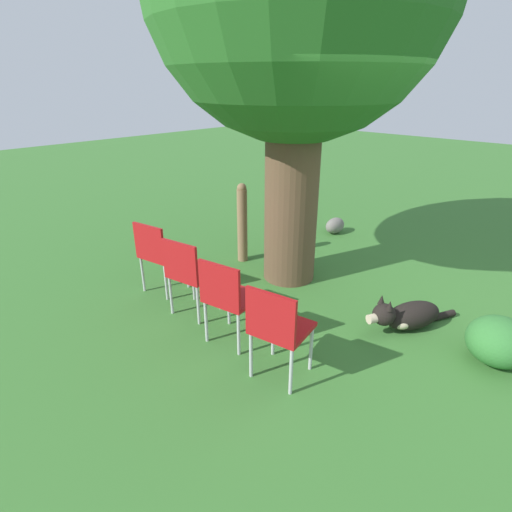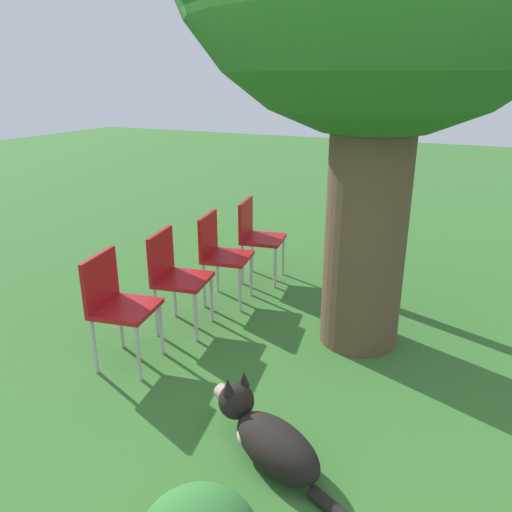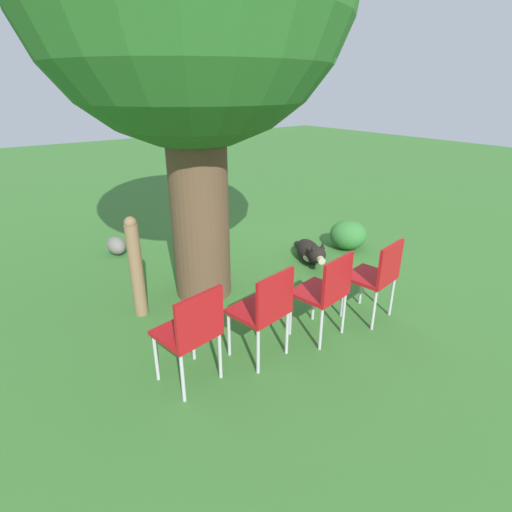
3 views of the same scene
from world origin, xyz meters
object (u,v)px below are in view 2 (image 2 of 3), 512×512
red_chair_2 (220,251)px  red_chair_3 (256,233)px  dog (267,437)px  red_chair_1 (174,273)px  fence_post (379,249)px  red_chair_0 (116,300)px

red_chair_2 → red_chair_3: size_ratio=1.00×
dog → red_chair_2: size_ratio=1.19×
red_chair_1 → red_chair_3: same height
red_chair_2 → red_chair_3: 0.67m
fence_post → red_chair_0: bearing=-128.6°
dog → red_chair_2: red_chair_2 is taller
red_chair_0 → red_chair_2: same height
dog → red_chair_3: bearing=-37.9°
red_chair_0 → red_chair_3: 2.00m
red_chair_1 → red_chair_3: bearing=73.7°
red_chair_1 → dog: bearing=-49.5°
fence_post → red_chair_3: fence_post is taller
red_chair_1 → red_chair_2: 0.67m
red_chair_1 → red_chair_3: 1.33m
dog → red_chair_1: (-1.39, 1.15, 0.37)m
dog → red_chair_3: size_ratio=1.19×
red_chair_0 → dog: bearing=-28.2°
fence_post → red_chair_2: size_ratio=1.26×
fence_post → red_chair_1: size_ratio=1.26×
red_chair_3 → red_chair_2: bearing=-106.3°
red_chair_2 → red_chair_3: (0.07, 0.66, 0.00)m
dog → red_chair_1: red_chair_1 is taller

